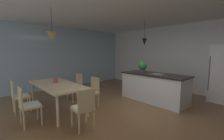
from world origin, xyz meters
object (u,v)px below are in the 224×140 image
kitchen_island (154,87)px  refrigerator (224,74)px  chair_near_left (19,95)px  chair_near_right (28,105)px  chair_far_left (76,86)px  potted_plant_on_island (143,66)px  dining_table (57,86)px  chair_kitchen_end (84,107)px  chair_far_right (91,91)px  vase_on_dining_table (56,80)px

kitchen_island → refrigerator: bearing=44.7°
chair_near_left → chair_near_right: bearing=-0.0°
chair_far_left → potted_plant_on_island: size_ratio=2.31×
chair_far_left → refrigerator: size_ratio=0.47×
dining_table → chair_far_left: size_ratio=2.36×
chair_kitchen_end → chair_far_right: 1.25m
chair_kitchen_end → kitchen_island: size_ratio=0.40×
chair_near_left → vase_on_dining_table: vase_on_dining_table is taller
chair_far_right → vase_on_dining_table: size_ratio=5.88×
refrigerator → kitchen_island: bearing=-135.3°
chair_near_right → chair_far_left: same height
chair_near_left → potted_plant_on_island: (1.32, 3.51, 0.64)m
dining_table → chair_kitchen_end: 1.41m
chair_near_right → chair_far_right: 1.65m
chair_far_right → kitchen_island: size_ratio=0.40×
chair_far_left → kitchen_island: 2.58m
chair_kitchen_end → chair_far_right: bearing=138.6°
chair_near_right → refrigerator: refrigerator is taller
chair_far_left → kitchen_island: bearing=46.3°
chair_kitchen_end → chair_near_right: same height
refrigerator → vase_on_dining_table: size_ratio=12.41×
kitchen_island → potted_plant_on_island: (-0.47, 0.00, 0.65)m
chair_kitchen_end → potted_plant_on_island: (-0.54, 2.69, 0.64)m
chair_far_right → refrigerator: bearing=54.7°
chair_far_right → chair_near_left: bearing=-119.4°
chair_kitchen_end → chair_near_left: same height
chair_near_right → potted_plant_on_island: 3.59m
dining_table → chair_kitchen_end: bearing=-0.1°
chair_far_right → vase_on_dining_table: bearing=-130.1°
chair_near_right → chair_kitchen_end: bearing=41.2°
chair_near_right → chair_far_right: (0.00, 1.65, 0.00)m
chair_far_right → chair_far_left: (-0.93, -0.00, 0.00)m
dining_table → vase_on_dining_table: 0.24m
refrigerator → chair_near_right: bearing=-115.5°
chair_far_right → potted_plant_on_island: 2.01m
vase_on_dining_table → chair_kitchen_end: bearing=-2.0°
dining_table → chair_near_right: size_ratio=2.36×
chair_near_right → chair_near_left: same height
chair_near_left → vase_on_dining_table: (0.28, 0.87, 0.34)m
refrigerator → chair_near_left: bearing=-123.5°
dining_table → refrigerator: refrigerator is taller
chair_far_left → vase_on_dining_table: (0.28, -0.77, 0.34)m
chair_kitchen_end → chair_near_right: (-0.94, -0.82, 0.00)m
potted_plant_on_island → chair_kitchen_end: bearing=-78.6°
chair_far_right → potted_plant_on_island: size_ratio=2.31×
dining_table → refrigerator: size_ratio=1.12×
chair_far_left → potted_plant_on_island: potted_plant_on_island is taller
refrigerator → vase_on_dining_table: (-3.06, -4.17, -0.11)m
refrigerator → potted_plant_on_island: size_ratio=4.87×
chair_far_right → refrigerator: refrigerator is taller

